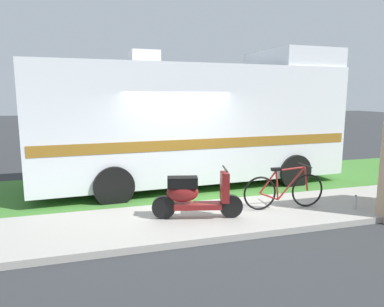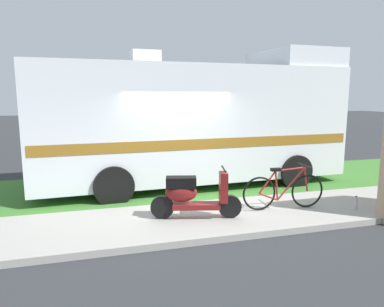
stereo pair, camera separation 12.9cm
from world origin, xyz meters
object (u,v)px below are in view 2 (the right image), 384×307
(motorhome_rv, at_px, (195,121))
(pickup_truck_near, at_px, (214,131))
(bicycle, at_px, (284,190))
(bottle_green, at_px, (356,204))
(scooter, at_px, (193,195))

(motorhome_rv, relative_size, pickup_truck_near, 1.56)
(bicycle, bearing_deg, motorhome_rv, 110.44)
(pickup_truck_near, distance_m, bottle_green, 7.83)
(motorhome_rv, distance_m, bottle_green, 4.38)
(scooter, distance_m, pickup_truck_near, 7.97)
(motorhome_rv, bearing_deg, bottle_green, -53.36)
(scooter, distance_m, bicycle, 1.94)
(bicycle, relative_size, bottle_green, 6.11)
(bicycle, height_order, bottle_green, bicycle)
(motorhome_rv, height_order, pickup_truck_near, motorhome_rv)
(motorhome_rv, xyz_separation_m, scooter, (-0.87, -2.89, -1.16))
(scooter, bearing_deg, motorhome_rv, 73.23)
(motorhome_rv, relative_size, bottle_green, 28.32)
(bottle_green, bearing_deg, scooter, 172.92)
(motorhome_rv, relative_size, bicycle, 4.64)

